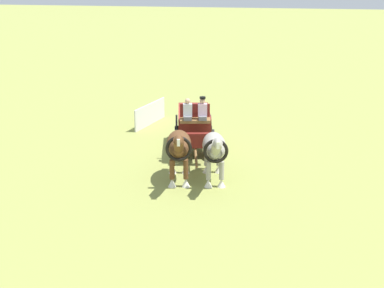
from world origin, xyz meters
name	(u,v)px	position (x,y,z in m)	size (l,w,h in m)	color
ground_plane	(194,148)	(0.00, 0.00, 0.00)	(220.00, 220.00, 0.00)	olive
show_wagon	(194,124)	(0.17, 0.04, 1.19)	(5.93, 2.48, 2.74)	maroon
draft_horse_near	(214,148)	(3.57, 1.59, 1.29)	(3.06, 1.35, 2.15)	#9E998E
draft_horse_off	(179,147)	(3.89, 0.33, 1.36)	(2.95, 1.37, 2.23)	brown
sponsor_banner	(150,114)	(-3.31, -3.08, 0.55)	(3.20, 0.06, 1.10)	silver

